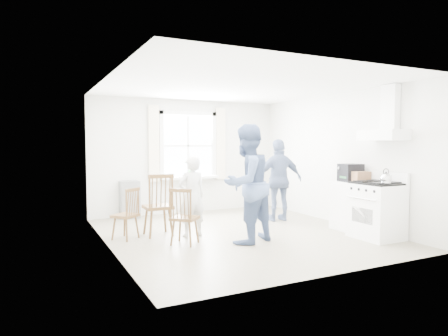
% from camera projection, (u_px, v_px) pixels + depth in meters
% --- Properties ---
extents(room_shell, '(4.62, 5.12, 2.64)m').
position_uv_depth(room_shell, '(239.00, 161.00, 7.02)').
color(room_shell, gray).
rests_on(room_shell, ground).
extents(window_assembly, '(1.88, 0.24, 1.70)m').
position_uv_depth(window_assembly, '(188.00, 149.00, 9.21)').
color(window_assembly, white).
rests_on(window_assembly, room_shell).
extents(range_hood, '(0.45, 0.76, 0.94)m').
position_uv_depth(range_hood, '(386.00, 126.00, 6.69)').
color(range_hood, white).
rests_on(range_hood, room_shell).
extents(shelf_unit, '(0.40, 0.30, 0.80)m').
position_uv_depth(shelf_unit, '(130.00, 200.00, 8.55)').
color(shelf_unit, slate).
rests_on(shelf_unit, ground).
extents(gas_stove, '(0.68, 0.76, 1.12)m').
position_uv_depth(gas_stove, '(377.00, 210.00, 6.71)').
color(gas_stove, white).
rests_on(gas_stove, ground).
extents(kettle, '(0.18, 0.18, 0.25)m').
position_uv_depth(kettle, '(386.00, 179.00, 6.40)').
color(kettle, silver).
rests_on(kettle, gas_stove).
extents(low_cabinet, '(0.50, 0.55, 0.90)m').
position_uv_depth(low_cabinet, '(350.00, 206.00, 7.37)').
color(low_cabinet, white).
rests_on(low_cabinet, ground).
extents(stereo_stack, '(0.40, 0.36, 0.33)m').
position_uv_depth(stereo_stack, '(351.00, 173.00, 7.34)').
color(stereo_stack, black).
rests_on(stereo_stack, low_cabinet).
extents(cardboard_box, '(0.33, 0.25, 0.20)m').
position_uv_depth(cardboard_box, '(360.00, 177.00, 7.16)').
color(cardboard_box, '#8C6344').
rests_on(cardboard_box, low_cabinet).
extents(windsor_chair_a, '(0.47, 0.45, 1.09)m').
position_uv_depth(windsor_chair_a, '(160.00, 198.00, 6.82)').
color(windsor_chair_a, '#4F3419').
rests_on(windsor_chair_a, ground).
extents(windsor_chair_b, '(0.54, 0.54, 0.92)m').
position_uv_depth(windsor_chair_b, '(182.00, 210.00, 6.22)').
color(windsor_chair_b, '#4F3419').
rests_on(windsor_chair_b, ground).
extents(windsor_chair_c, '(0.51, 0.51, 0.87)m').
position_uv_depth(windsor_chair_c, '(130.00, 208.00, 6.61)').
color(windsor_chair_c, '#4F3419').
rests_on(windsor_chair_c, ground).
extents(person_left, '(0.55, 0.55, 1.39)m').
position_uv_depth(person_left, '(192.00, 196.00, 6.84)').
color(person_left, silver).
rests_on(person_left, ground).
extents(person_mid, '(1.18, 1.18, 1.91)m').
position_uv_depth(person_mid, '(247.00, 184.00, 6.39)').
color(person_mid, '#4C618E').
rests_on(person_mid, ground).
extents(person_right, '(1.15, 1.15, 1.69)m').
position_uv_depth(person_right, '(279.00, 180.00, 8.24)').
color(person_right, navy).
rests_on(person_right, ground).
extents(potted_plant, '(0.17, 0.17, 0.31)m').
position_uv_depth(potted_plant, '(192.00, 169.00, 9.18)').
color(potted_plant, '#306C34').
rests_on(potted_plant, window_assembly).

